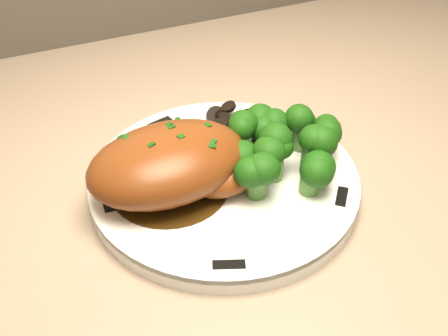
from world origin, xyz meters
name	(u,v)px	position (x,y,z in m)	size (l,w,h in m)	color
plate	(224,183)	(0.19, 1.60, 0.86)	(0.27, 0.27, 0.02)	white
rim_accent_0	(282,120)	(0.29, 1.66, 0.87)	(0.03, 0.01, 0.00)	black
rim_accent_1	(160,123)	(0.17, 1.71, 0.87)	(0.03, 0.01, 0.00)	black
rim_accent_2	(108,202)	(0.08, 1.61, 0.87)	(0.03, 0.01, 0.00)	black
rim_accent_3	(229,265)	(0.15, 1.49, 0.87)	(0.03, 0.01, 0.00)	black
rim_accent_4	(342,197)	(0.28, 1.53, 0.87)	(0.03, 0.01, 0.00)	black
gravy_pool	(170,187)	(0.14, 1.61, 0.87)	(0.12, 0.12, 0.00)	#362109
chicken_breast	(174,164)	(0.14, 1.60, 0.90)	(0.17, 0.11, 0.06)	brown
mushroom_pile	(231,130)	(0.23, 1.66, 0.88)	(0.10, 0.07, 0.03)	black
broccoli_florets	(280,149)	(0.25, 1.59, 0.90)	(0.13, 0.11, 0.05)	#558A3A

